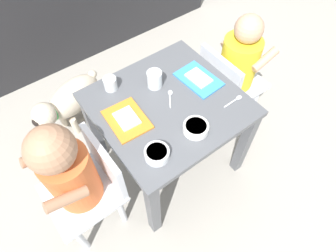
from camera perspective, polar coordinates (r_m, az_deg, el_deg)
name	(u,v)px	position (r m, az deg, el deg)	size (l,w,h in m)	color
ground_plane	(168,159)	(1.57, 0.00, -6.61)	(7.00, 7.00, 0.00)	#9E998E
dining_table	(168,115)	(1.24, 0.00, 2.24)	(0.59, 0.56, 0.48)	#515459
seated_child_left	(72,173)	(1.09, -18.55, -8.96)	(0.28, 0.28, 0.71)	silver
seated_child_right	(237,63)	(1.47, 13.66, 12.05)	(0.28, 0.28, 0.67)	silver
dog	(69,100)	(1.65, -19.08, 4.93)	(0.44, 0.27, 0.30)	beige
food_tray_left	(127,119)	(1.12, -8.20, 1.33)	(0.15, 0.19, 0.02)	orange
food_tray_right	(199,79)	(1.26, 6.13, 9.34)	(0.14, 0.20, 0.02)	#388CD8
water_cup_left	(155,80)	(1.21, -2.68, 9.14)	(0.06, 0.06, 0.07)	white
water_cup_right	(110,84)	(1.23, -11.41, 8.20)	(0.06, 0.06, 0.06)	white
cereal_bowl_left_side	(196,128)	(1.08, 5.63, -0.31)	(0.10, 0.10, 0.03)	white
veggie_bowl_near	(157,154)	(1.01, -2.23, -5.51)	(0.09, 0.09, 0.04)	white
spoon_by_left_tray	(235,100)	(1.21, 13.18, 5.03)	(0.10, 0.02, 0.01)	silver
spoon_by_right_tray	(170,97)	(1.19, 0.50, 5.81)	(0.07, 0.09, 0.01)	silver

